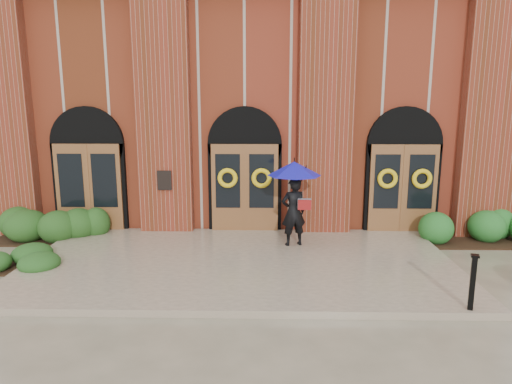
{
  "coord_description": "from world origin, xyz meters",
  "views": [
    {
      "loc": [
        0.59,
        -10.08,
        3.87
      ],
      "look_at": [
        0.36,
        1.0,
        1.62
      ],
      "focal_mm": 32.0,
      "sensor_mm": 36.0,
      "label": 1
    }
  ],
  "objects_px": {
    "hedge_wall_right": "(468,227)",
    "hedge_wall_left": "(60,225)",
    "man_with_umbrella": "(294,187)",
    "metal_post": "(473,281)"
  },
  "relations": [
    {
      "from": "man_with_umbrella",
      "to": "metal_post",
      "type": "distance_m",
      "value": 4.84
    },
    {
      "from": "man_with_umbrella",
      "to": "hedge_wall_left",
      "type": "xyz_separation_m",
      "value": [
        -6.52,
        0.87,
        -1.27
      ]
    },
    {
      "from": "metal_post",
      "to": "man_with_umbrella",
      "type": "bearing_deg",
      "value": 128.95
    },
    {
      "from": "hedge_wall_left",
      "to": "hedge_wall_right",
      "type": "height_order",
      "value": "hedge_wall_left"
    },
    {
      "from": "man_with_umbrella",
      "to": "metal_post",
      "type": "height_order",
      "value": "man_with_umbrella"
    },
    {
      "from": "hedge_wall_right",
      "to": "hedge_wall_left",
      "type": "bearing_deg",
      "value": 180.0
    },
    {
      "from": "man_with_umbrella",
      "to": "hedge_wall_right",
      "type": "height_order",
      "value": "man_with_umbrella"
    },
    {
      "from": "metal_post",
      "to": "hedge_wall_left",
      "type": "xyz_separation_m",
      "value": [
        -9.5,
        4.55,
        -0.28
      ]
    },
    {
      "from": "man_with_umbrella",
      "to": "hedge_wall_right",
      "type": "xyz_separation_m",
      "value": [
        4.89,
        0.87,
        -1.27
      ]
    },
    {
      "from": "hedge_wall_left",
      "to": "man_with_umbrella",
      "type": "bearing_deg",
      "value": -7.56
    }
  ]
}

